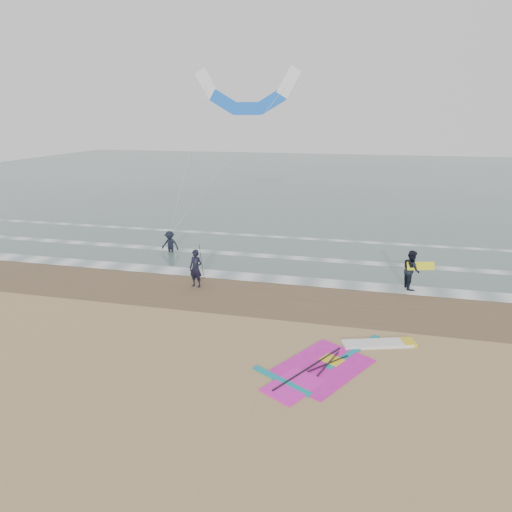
% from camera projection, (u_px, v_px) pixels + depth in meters
% --- Properties ---
extents(ground, '(120.00, 120.00, 0.00)m').
position_uv_depth(ground, '(247.00, 362.00, 15.46)').
color(ground, tan).
rests_on(ground, ground).
extents(sea_water, '(120.00, 80.00, 0.02)m').
position_uv_depth(sea_water, '(338.00, 179.00, 60.05)').
color(sea_water, '#47605E').
rests_on(sea_water, ground).
extents(wet_sand_band, '(120.00, 5.00, 0.01)m').
position_uv_depth(wet_sand_band, '(280.00, 296.00, 21.03)').
color(wet_sand_band, brown).
rests_on(wet_sand_band, ground).
extents(foam_waterline, '(120.00, 9.15, 0.02)m').
position_uv_depth(foam_waterline, '(294.00, 266.00, 25.15)').
color(foam_waterline, white).
rests_on(foam_waterline, ground).
extents(windsurf_rig, '(5.44, 5.15, 0.13)m').
position_uv_depth(windsurf_rig, '(339.00, 361.00, 15.47)').
color(windsurf_rig, white).
rests_on(windsurf_rig, ground).
extents(person_standing, '(0.76, 0.59, 1.86)m').
position_uv_depth(person_standing, '(196.00, 268.00, 22.00)').
color(person_standing, black).
rests_on(person_standing, ground).
extents(person_walking, '(0.95, 1.09, 1.91)m').
position_uv_depth(person_walking, '(411.00, 270.00, 21.74)').
color(person_walking, black).
rests_on(person_walking, ground).
extents(person_wading, '(1.11, 0.65, 1.71)m').
position_uv_depth(person_wading, '(170.00, 239.00, 27.48)').
color(person_wading, black).
rests_on(person_wading, ground).
extents(held_pole, '(0.17, 0.86, 1.82)m').
position_uv_depth(held_pole, '(201.00, 260.00, 21.80)').
color(held_pole, black).
rests_on(held_pole, ground).
extents(carried_kiteboard, '(1.30, 0.51, 0.39)m').
position_uv_depth(carried_kiteboard, '(421.00, 266.00, 21.48)').
color(carried_kiteboard, yellow).
rests_on(carried_kiteboard, ground).
extents(surf_kite, '(7.12, 4.64, 9.76)m').
position_uv_depth(surf_kite, '(247.00, 96.00, 28.44)').
color(surf_kite, white).
rests_on(surf_kite, ground).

